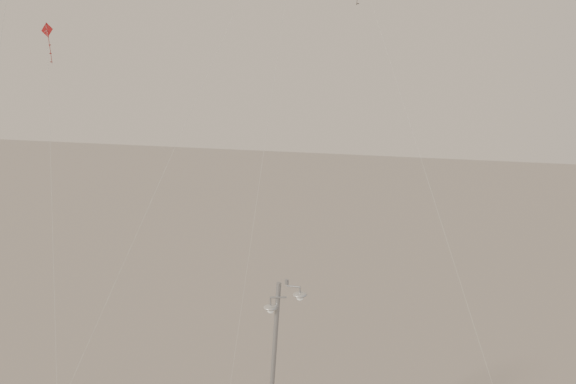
# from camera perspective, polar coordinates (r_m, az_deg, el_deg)

# --- Properties ---
(street_lamp) EXTENTS (1.74, 0.68, 8.70)m
(street_lamp) POSITION_cam_1_polar(r_m,az_deg,el_deg) (25.43, -1.15, -16.29)
(street_lamp) COLOR #92949A
(street_lamp) RESTS_ON ground
(kite_1) EXTENTS (9.31, 10.67, 26.02)m
(kite_1) POSITION_cam_1_polar(r_m,az_deg,el_deg) (31.45, -4.64, 15.74)
(kite_1) COLOR #292422
(kite_1) RESTS_ON ground
(kite_3) EXTENTS (3.10, 5.78, 18.05)m
(kite_3) POSITION_cam_1_polar(r_m,az_deg,el_deg) (30.75, -20.39, 5.27)
(kite_3) COLOR maroon
(kite_3) RESTS_ON ground
(kite_4) EXTENTS (8.03, 5.32, 20.50)m
(kite_4) POSITION_cam_1_polar(r_m,az_deg,el_deg) (28.87, 9.80, 8.87)
(kite_4) COLOR #292422
(kite_4) RESTS_ON ground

